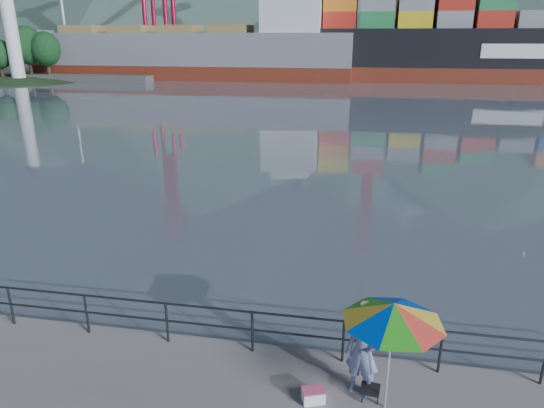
{
  "coord_description": "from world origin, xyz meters",
  "views": [
    {
      "loc": [
        3.09,
        -7.26,
        6.72
      ],
      "look_at": [
        0.65,
        6.0,
        2.0
      ],
      "focal_mm": 32.0,
      "sensor_mm": 36.0,
      "label": 1
    }
  ],
  "objects_px": {
    "cooler_bag": "(313,396)",
    "bulk_carrier": "(202,52)",
    "fisherman": "(363,352)",
    "beach_umbrella": "(394,313)",
    "container_ship": "(521,41)"
  },
  "relations": [
    {
      "from": "fisherman",
      "to": "bulk_carrier",
      "type": "distance_m",
      "value": 76.39
    },
    {
      "from": "beach_umbrella",
      "to": "cooler_bag",
      "type": "xyz_separation_m",
      "value": [
        -1.36,
        -0.08,
        -1.95
      ]
    },
    {
      "from": "fisherman",
      "to": "beach_umbrella",
      "type": "relative_size",
      "value": 0.8
    },
    {
      "from": "cooler_bag",
      "to": "beach_umbrella",
      "type": "bearing_deg",
      "value": -16.92
    },
    {
      "from": "beach_umbrella",
      "to": "bulk_carrier",
      "type": "height_order",
      "value": "bulk_carrier"
    },
    {
      "from": "bulk_carrier",
      "to": "beach_umbrella",
      "type": "bearing_deg",
      "value": -69.39
    },
    {
      "from": "fisherman",
      "to": "container_ship",
      "type": "distance_m",
      "value": 78.68
    },
    {
      "from": "cooler_bag",
      "to": "container_ship",
      "type": "distance_m",
      "value": 79.41
    },
    {
      "from": "container_ship",
      "to": "fisherman",
      "type": "bearing_deg",
      "value": -106.93
    },
    {
      "from": "fisherman",
      "to": "cooler_bag",
      "type": "distance_m",
      "value": 1.28
    },
    {
      "from": "fisherman",
      "to": "beach_umbrella",
      "type": "xyz_separation_m",
      "value": [
        0.46,
        -0.36,
        1.15
      ]
    },
    {
      "from": "beach_umbrella",
      "to": "bulk_carrier",
      "type": "xyz_separation_m",
      "value": [
        -27.04,
        71.9,
        2.03
      ]
    },
    {
      "from": "cooler_bag",
      "to": "bulk_carrier",
      "type": "distance_m",
      "value": 76.53
    },
    {
      "from": "cooler_bag",
      "to": "bulk_carrier",
      "type": "height_order",
      "value": "bulk_carrier"
    },
    {
      "from": "fisherman",
      "to": "container_ship",
      "type": "height_order",
      "value": "container_ship"
    }
  ]
}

